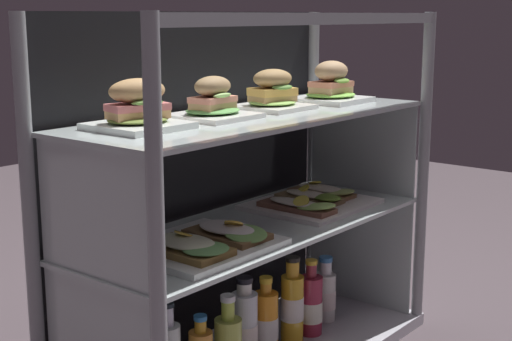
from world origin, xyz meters
TOP-DOWN VIEW (x-y plane):
  - case_frame at (0.00, 0.12)m, footprint 1.13×0.44m
  - riser_lower_tier at (0.00, 0.00)m, footprint 1.06×0.37m
  - shelf_lower_glass at (0.00, 0.00)m, footprint 1.08×0.39m
  - riser_upper_tier at (0.00, 0.00)m, footprint 1.06×0.37m
  - shelf_upper_glass at (0.00, 0.00)m, footprint 1.08×0.39m
  - plated_roll_sandwich_left_of_center at (-0.36, 0.05)m, footprint 0.19×0.19m
  - plated_roll_sandwich_far_right at (-0.12, 0.04)m, footprint 0.19×0.19m
  - plated_roll_sandwich_near_right_corner at (0.11, 0.03)m, footprint 0.18×0.18m
  - plated_roll_sandwich_near_left_corner at (0.35, 0.00)m, footprint 0.19×0.19m
  - open_sandwich_tray_near_right_corner at (-0.25, -0.05)m, footprint 0.34×0.29m
  - open_sandwich_tray_far_left at (0.25, -0.00)m, footprint 0.34×0.29m
  - juice_bottle_front_right_end at (-0.05, 0.00)m, footprint 0.07×0.07m
  - juice_bottle_back_left at (0.04, -0.01)m, footprint 0.07×0.07m
  - juice_bottle_near_post at (0.14, -0.02)m, footprint 0.07×0.07m
  - juice_bottle_back_right at (0.22, -0.03)m, footprint 0.07×0.07m
  - juice_bottle_front_left_end at (0.33, -0.01)m, footprint 0.07×0.07m

SIDE VIEW (x-z plane):
  - juice_bottle_front_left_end at x=0.33m, z-range 0.01..0.21m
  - juice_bottle_back_left at x=0.04m, z-range 0.01..0.23m
  - juice_bottle_back_right at x=0.22m, z-range 0.01..0.24m
  - juice_bottle_front_right_end at x=-0.05m, z-range 0.01..0.25m
  - juice_bottle_near_post at x=0.14m, z-range 0.02..0.27m
  - riser_lower_tier at x=0.00m, z-range 0.04..0.40m
  - shelf_lower_glass at x=0.00m, z-range 0.40..0.41m
  - open_sandwich_tray_far_left at x=0.25m, z-range 0.40..0.45m
  - open_sandwich_tray_near_right_corner at x=-0.25m, z-range 0.40..0.46m
  - case_frame at x=0.00m, z-range 0.04..1.00m
  - riser_upper_tier at x=0.00m, z-range 0.41..0.69m
  - shelf_upper_glass at x=0.00m, z-range 0.69..0.70m
  - plated_roll_sandwich_far_right at x=-0.12m, z-range 0.68..0.79m
  - plated_roll_sandwich_near_right_corner at x=0.11m, z-range 0.69..0.79m
  - plated_roll_sandwich_left_of_center at x=-0.36m, z-range 0.68..0.80m
  - plated_roll_sandwich_near_left_corner at x=0.35m, z-range 0.68..0.80m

